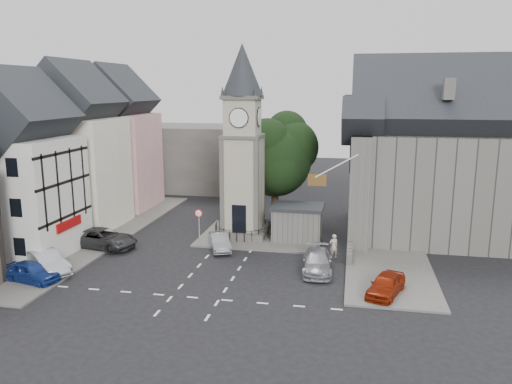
% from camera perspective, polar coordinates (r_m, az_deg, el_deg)
% --- Properties ---
extents(ground, '(120.00, 120.00, 0.00)m').
position_cam_1_polar(ground, '(36.45, -4.24, -8.55)').
color(ground, black).
rests_on(ground, ground).
extents(pavement_west, '(6.00, 30.00, 0.14)m').
position_cam_1_polar(pavement_west, '(46.31, -17.36, -4.54)').
color(pavement_west, '#595651').
rests_on(pavement_west, ground).
extents(pavement_east, '(6.00, 26.00, 0.14)m').
position_cam_1_polar(pavement_east, '(42.91, 14.44, -5.65)').
color(pavement_east, '#595651').
rests_on(pavement_east, ground).
extents(central_island, '(10.00, 8.00, 0.16)m').
position_cam_1_polar(central_island, '(43.51, 0.46, -5.01)').
color(central_island, '#595651').
rests_on(central_island, ground).
extents(road_markings, '(20.00, 8.00, 0.01)m').
position_cam_1_polar(road_markings, '(31.57, -6.93, -11.90)').
color(road_markings, silver).
rests_on(road_markings, ground).
extents(clock_tower, '(4.86, 4.86, 16.25)m').
position_cam_1_polar(clock_tower, '(42.20, -1.54, 5.61)').
color(clock_tower, '#4C4944').
rests_on(clock_tower, ground).
extents(stone_shelter, '(4.30, 3.30, 3.08)m').
position_cam_1_polar(stone_shelter, '(42.16, 4.76, -3.53)').
color(stone_shelter, '#5B5954').
rests_on(stone_shelter, ground).
extents(town_tree, '(7.20, 7.20, 10.80)m').
position_cam_1_polar(town_tree, '(46.84, 2.21, 4.81)').
color(town_tree, black).
rests_on(town_tree, ground).
extents(warning_sign_post, '(0.70, 0.19, 2.85)m').
position_cam_1_polar(warning_sign_post, '(41.70, -6.56, -3.06)').
color(warning_sign_post, black).
rests_on(warning_sign_post, ground).
extents(terrace_pink, '(8.10, 7.60, 12.80)m').
position_cam_1_polar(terrace_pink, '(55.15, -15.62, 5.02)').
color(terrace_pink, '#CE8E99').
rests_on(terrace_pink, ground).
extents(terrace_cream, '(8.10, 7.60, 12.80)m').
position_cam_1_polar(terrace_cream, '(48.19, -19.86, 3.84)').
color(terrace_cream, beige).
rests_on(terrace_cream, ground).
extents(terrace_tudor, '(8.10, 7.60, 12.00)m').
position_cam_1_polar(terrace_tudor, '(41.67, -25.42, 1.71)').
color(terrace_tudor, silver).
rests_on(terrace_tudor, ground).
extents(backdrop_west, '(20.00, 10.00, 8.00)m').
position_cam_1_polar(backdrop_west, '(65.10, -8.01, 4.01)').
color(backdrop_west, '#4C4944').
rests_on(backdrop_west, ground).
extents(east_building, '(14.40, 11.40, 12.60)m').
position_cam_1_polar(east_building, '(44.86, 19.23, 2.94)').
color(east_building, '#5B5954').
rests_on(east_building, ground).
extents(east_boundary_wall, '(0.40, 16.00, 0.90)m').
position_cam_1_polar(east_boundary_wall, '(44.63, 10.73, -4.30)').
color(east_boundary_wall, '#5B5954').
rests_on(east_boundary_wall, ground).
extents(flagpole, '(3.68, 0.10, 2.74)m').
position_cam_1_polar(flagpole, '(37.39, 9.17, 2.94)').
color(flagpole, white).
rests_on(flagpole, ground).
extents(car_west_blue, '(4.40, 2.53, 1.41)m').
position_cam_1_polar(car_west_blue, '(36.64, -24.35, -8.33)').
color(car_west_blue, navy).
rests_on(car_west_blue, ground).
extents(car_west_silver, '(4.89, 3.95, 1.56)m').
position_cam_1_polar(car_west_silver, '(37.93, -22.86, -7.40)').
color(car_west_silver, '#B0B2B8').
rests_on(car_west_silver, ground).
extents(car_west_grey, '(6.01, 3.45, 1.58)m').
position_cam_1_polar(car_west_grey, '(42.16, -17.13, -5.09)').
color(car_west_grey, '#2D2D2F').
rests_on(car_west_grey, ground).
extents(car_island_silver, '(2.82, 4.22, 1.32)m').
position_cam_1_polar(car_island_silver, '(40.04, -4.17, -5.67)').
color(car_island_silver, gray).
rests_on(car_island_silver, ground).
extents(car_island_east, '(2.32, 5.01, 1.42)m').
position_cam_1_polar(car_island_east, '(35.57, 7.01, -7.92)').
color(car_island_east, gray).
rests_on(car_island_east, ground).
extents(car_east_red, '(2.95, 4.37, 1.38)m').
position_cam_1_polar(car_east_red, '(32.46, 14.63, -10.22)').
color(car_east_red, maroon).
rests_on(car_east_red, ground).
extents(pedestrian, '(0.80, 0.69, 1.86)m').
position_cam_1_polar(pedestrian, '(38.40, 8.86, -6.13)').
color(pedestrian, '#BDA99C').
rests_on(pedestrian, ground).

